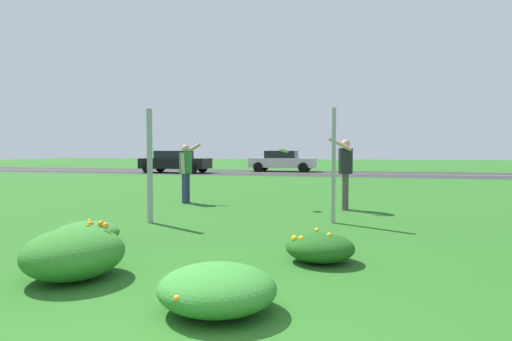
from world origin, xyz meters
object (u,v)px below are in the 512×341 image
at_px(frisbee_lime, 284,151).
at_px(car_black_leftmost, 175,162).
at_px(sign_post_near_path, 150,166).
at_px(person_thrower_green_shirt, 186,168).
at_px(car_silver_center_left, 282,161).
at_px(sign_post_by_roadside, 334,166).
at_px(person_catcher_dark_shirt, 345,168).

bearing_deg(frisbee_lime, car_black_leftmost, 123.85).
xyz_separation_m(sign_post_near_path, person_thrower_green_shirt, (-0.63, 3.14, -0.17)).
bearing_deg(car_black_leftmost, frisbee_lime, -56.15).
xyz_separation_m(sign_post_near_path, car_silver_center_left, (-1.48, 21.33, -0.38)).
height_order(sign_post_by_roadside, car_silver_center_left, sign_post_by_roadside).
xyz_separation_m(sign_post_near_path, frisbee_lime, (2.14, 2.83, 0.31)).
bearing_deg(sign_post_by_roadside, sign_post_near_path, -165.70).
relative_size(person_catcher_dark_shirt, frisbee_lime, 6.80).
bearing_deg(car_silver_center_left, frisbee_lime, -78.95).
bearing_deg(sign_post_by_roadside, person_thrower_green_shirt, 151.54).
distance_m(sign_post_near_path, frisbee_lime, 3.56).
bearing_deg(sign_post_near_path, person_catcher_dark_shirt, 38.06).
xyz_separation_m(frisbee_lime, car_silver_center_left, (-3.61, 18.49, -0.69)).
bearing_deg(sign_post_near_path, car_black_leftmost, 114.05).
bearing_deg(sign_post_near_path, sign_post_by_roadside, 14.30).
bearing_deg(sign_post_near_path, person_thrower_green_shirt, 101.43).
distance_m(sign_post_by_roadside, person_thrower_green_shirt, 4.71).
xyz_separation_m(sign_post_by_roadside, frisbee_lime, (-1.37, 1.94, 0.30)).
relative_size(sign_post_near_path, person_thrower_green_shirt, 1.36).
xyz_separation_m(frisbee_lime, car_black_leftmost, (-10.16, 15.15, -0.69)).
height_order(sign_post_near_path, frisbee_lime, sign_post_near_path).
bearing_deg(sign_post_near_path, frisbee_lime, 53.01).
xyz_separation_m(person_thrower_green_shirt, car_black_leftmost, (-7.39, 14.85, -0.22)).
relative_size(sign_post_near_path, car_black_leftmost, 0.50).
height_order(frisbee_lime, car_black_leftmost, frisbee_lime).
bearing_deg(person_catcher_dark_shirt, frisbee_lime, -179.38).
relative_size(person_thrower_green_shirt, car_black_leftmost, 0.37).
xyz_separation_m(sign_post_by_roadside, person_catcher_dark_shirt, (0.13, 1.96, -0.11)).
xyz_separation_m(person_thrower_green_shirt, frisbee_lime, (2.77, -0.30, 0.48)).
xyz_separation_m(sign_post_by_roadside, person_thrower_green_shirt, (-4.14, 2.24, -0.17)).
relative_size(sign_post_by_roadside, frisbee_lime, 8.76).
bearing_deg(frisbee_lime, car_silver_center_left, 101.05).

